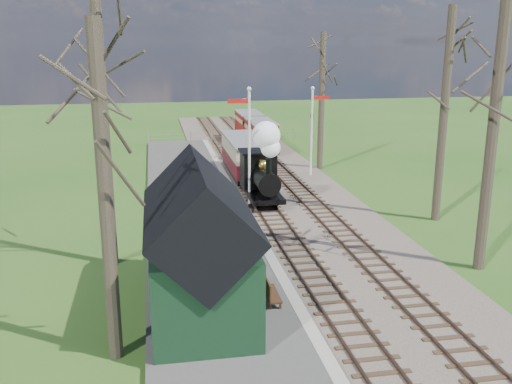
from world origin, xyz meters
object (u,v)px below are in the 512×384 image
Objects in this scene: locomotive at (262,167)px; red_carriage_a at (261,135)px; semaphore_far at (313,124)px; person at (235,252)px; sign_board at (260,259)px; semaphore_near at (248,138)px; red_carriage_b at (249,125)px; coach at (244,155)px; bench at (269,290)px; station_shed at (199,248)px.

locomotive is 0.93× the size of red_carriage_a.
person is at bearing -115.34° from semaphore_far.
locomotive reaches higher than sign_board.
red_carriage_b is (3.37, 19.64, -2.21)m from semaphore_near.
coach reaches higher than red_carriage_a.
locomotive is at bearing -90.11° from coach.
bench is at bearing -99.83° from locomotive.
red_carriage_a reaches higher than sign_board.
bench is (2.25, 0.25, -1.68)m from station_shed.
red_carriage_b is at bearing 80.27° from semaphore_near.
red_carriage_b is 3.21× the size of person.
semaphore_near is at bearing -99.73° from red_carriage_b.
semaphore_far reaches higher than red_carriage_a.
red_carriage_b reaches higher than sign_board.
semaphore_near reaches higher than red_carriage_a.
coach is 17.97m from bench.
semaphore_near is at bearing 83.01° from sign_board.
red_carriage_a is 5.50m from red_carriage_b.
semaphore_far is 1.20× the size of red_carriage_a.
red_carriage_a is at bearing 72.14° from coach.
red_carriage_b is at bearing 97.41° from semaphore_far.
locomotive is (-4.39, -5.99, -1.30)m from semaphore_far.
red_carriage_a and red_carriage_b have the same top height.
semaphore_far is at bearing -17.70° from person.
coach is 15.72m from sign_board.
red_carriage_b is at bearing 77.70° from station_shed.
semaphore_near reaches higher than red_carriage_b.
semaphore_near is 1.09× the size of semaphore_far.
station_shed is 1.32× the size of red_carriage_b.
coach is (4.30, 18.07, -0.76)m from station_shed.
person is (-5.35, -28.69, -0.47)m from red_carriage_b.
bench is at bearing -96.56° from coach.
semaphore_far reaches higher than person.
semaphore_near is 1.74m from locomotive.
coach is 13.82m from red_carriage_b.
semaphore_near is 1.40× the size of locomotive.
station_shed is at bearing -104.78° from red_carriage_a.
person is at bearing 62.39° from station_shed.
station_shed is at bearing -115.72° from semaphore_far.
locomotive is at bearing 70.36° from station_shed.
station_shed is at bearing -133.45° from sign_board.
red_carriage_a is (3.37, 14.14, -2.21)m from semaphore_near.
semaphore_far is at bearing -0.94° from coach.
semaphore_far is 1.20× the size of red_carriage_b.
semaphore_near is 1.30× the size of red_carriage_a.
coach reaches higher than red_carriage_b.
semaphore_near is 1.30× the size of red_carriage_b.
red_carriage_b is 3.30× the size of bench.
sign_board is 0.96m from person.
coach is at bearing 89.89° from locomotive.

